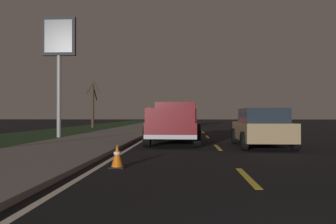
# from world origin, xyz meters

# --- Properties ---
(ground) EXTENTS (144.00, 144.00, 0.00)m
(ground) POSITION_xyz_m (27.00, 0.00, 0.00)
(ground) COLOR black
(sidewalk_shoulder) EXTENTS (108.00, 4.00, 0.12)m
(sidewalk_shoulder) POSITION_xyz_m (27.00, 5.70, 0.06)
(sidewalk_shoulder) COLOR slate
(sidewalk_shoulder) RESTS_ON ground
(grass_verge) EXTENTS (108.00, 6.00, 0.01)m
(grass_verge) POSITION_xyz_m (27.00, 10.70, 0.00)
(grass_verge) COLOR #1E3819
(grass_verge) RESTS_ON ground
(lane_markings) EXTENTS (108.00, 3.54, 0.01)m
(lane_markings) POSITION_xyz_m (29.03, 2.55, 0.00)
(lane_markings) COLOR yellow
(lane_markings) RESTS_ON ground
(pickup_truck) EXTENTS (5.48, 2.39, 1.87)m
(pickup_truck) POSITION_xyz_m (14.02, 1.74, 0.91)
(pickup_truck) COLOR maroon
(pickup_truck) RESTS_ON ground
(sedan_tan) EXTENTS (4.43, 2.07, 1.54)m
(sedan_tan) POSITION_xyz_m (12.11, -1.77, 0.78)
(sedan_tan) COLOR #9E845B
(sedan_tan) RESTS_ON ground
(sedan_red) EXTENTS (4.45, 2.10, 1.54)m
(sedan_red) POSITION_xyz_m (36.79, 1.90, 0.78)
(sedan_red) COLOR maroon
(sedan_red) RESTS_ON ground
(gas_price_sign) EXTENTS (0.27, 1.90, 6.87)m
(gas_price_sign) POSITION_xyz_m (17.72, 8.50, 5.16)
(gas_price_sign) COLOR #99999E
(gas_price_sign) RESTS_ON ground
(bare_tree_far) EXTENTS (1.26, 1.60, 4.81)m
(bare_tree_far) POSITION_xyz_m (32.51, 10.43, 2.30)
(bare_tree_far) COLOR #423323
(bare_tree_far) RESTS_ON ground
(traffic_cone_near) EXTENTS (0.36, 0.36, 0.58)m
(traffic_cone_near) POSITION_xyz_m (6.24, 2.91, 0.28)
(traffic_cone_near) COLOR black
(traffic_cone_near) RESTS_ON ground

